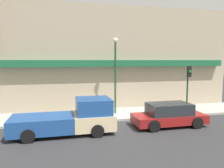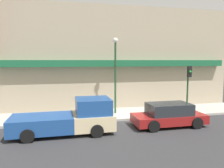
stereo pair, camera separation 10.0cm
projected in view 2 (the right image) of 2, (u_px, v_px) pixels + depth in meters
name	position (u px, v px, depth m)	size (l,w,h in m)	color
ground_plane	(131.00, 120.00, 14.64)	(80.00, 80.00, 0.00)	#2D2D30
sidewalk	(124.00, 114.00, 16.23)	(36.00, 3.30, 0.15)	#ADA89E
building	(114.00, 59.00, 18.82)	(19.80, 3.80, 10.24)	tan
pickup_truck	(70.00, 119.00, 12.02)	(5.54, 2.26, 1.90)	beige
parked_car	(169.00, 115.00, 13.36)	(4.42, 2.02, 1.41)	maroon
fire_hydrant	(73.00, 114.00, 14.59)	(0.17, 0.17, 0.57)	yellow
street_lamp	(115.00, 67.00, 15.71)	(0.36, 0.36, 5.47)	#1E4728
traffic_light	(188.00, 81.00, 15.88)	(0.28, 0.42, 3.46)	#1E4728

